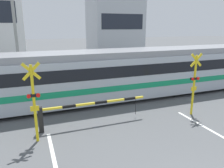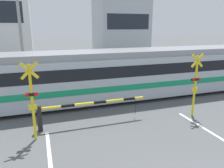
{
  "view_description": "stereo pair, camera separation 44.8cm",
  "coord_description": "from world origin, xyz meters",
  "px_view_note": "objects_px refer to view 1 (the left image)",
  "views": [
    {
      "loc": [
        -3.87,
        -2.51,
        4.45
      ],
      "look_at": [
        0.0,
        7.51,
        1.6
      ],
      "focal_mm": 35.0,
      "sensor_mm": 36.0,
      "label": 1
    },
    {
      "loc": [
        -3.45,
        -2.67,
        4.45
      ],
      "look_at": [
        0.0,
        7.51,
        1.6
      ],
      "focal_mm": 35.0,
      "sensor_mm": 36.0,
      "label": 2
    }
  ],
  "objects_px": {
    "crossing_barrier_near": "(74,110)",
    "crossing_barrier_far": "(112,74)",
    "crossing_signal_left": "(34,99)",
    "crossing_signal_right": "(194,82)",
    "pedestrian": "(80,69)",
    "commuter_train": "(127,72)"
  },
  "relations": [
    {
      "from": "crossing_barrier_near",
      "to": "crossing_barrier_far",
      "type": "xyz_separation_m",
      "value": [
        4.33,
        6.39,
        0.0
      ]
    },
    {
      "from": "crossing_signal_left",
      "to": "crossing_signal_right",
      "type": "xyz_separation_m",
      "value": [
        7.63,
        0.0,
        0.0
      ]
    },
    {
      "from": "crossing_barrier_far",
      "to": "crossing_signal_right",
      "type": "height_order",
      "value": "crossing_signal_right"
    },
    {
      "from": "crossing_barrier_far",
      "to": "pedestrian",
      "type": "xyz_separation_m",
      "value": [
        -2.15,
        1.97,
        0.19
      ]
    },
    {
      "from": "crossing_signal_left",
      "to": "crossing_barrier_far",
      "type": "bearing_deg",
      "value": 49.95
    },
    {
      "from": "commuter_train",
      "to": "pedestrian",
      "type": "bearing_deg",
      "value": 109.14
    },
    {
      "from": "pedestrian",
      "to": "crossing_barrier_near",
      "type": "bearing_deg",
      "value": -104.64
    },
    {
      "from": "commuter_train",
      "to": "crossing_barrier_near",
      "type": "relative_size",
      "value": 4.15
    },
    {
      "from": "crossing_barrier_far",
      "to": "pedestrian",
      "type": "relative_size",
      "value": 2.87
    },
    {
      "from": "crossing_barrier_near",
      "to": "crossing_signal_right",
      "type": "bearing_deg",
      "value": -6.92
    },
    {
      "from": "crossing_barrier_near",
      "to": "crossing_signal_right",
      "type": "xyz_separation_m",
      "value": [
        5.98,
        -0.73,
        0.93
      ]
    },
    {
      "from": "crossing_barrier_near",
      "to": "crossing_signal_right",
      "type": "relative_size",
      "value": 1.58
    },
    {
      "from": "crossing_signal_left",
      "to": "crossing_signal_right",
      "type": "height_order",
      "value": "same"
    },
    {
      "from": "commuter_train",
      "to": "crossing_signal_right",
      "type": "bearing_deg",
      "value": -62.74
    },
    {
      "from": "crossing_barrier_near",
      "to": "crossing_signal_right",
      "type": "distance_m",
      "value": 6.1
    },
    {
      "from": "commuter_train",
      "to": "pedestrian",
      "type": "distance_m",
      "value": 5.62
    },
    {
      "from": "commuter_train",
      "to": "crossing_signal_left",
      "type": "xyz_separation_m",
      "value": [
        -5.66,
        -3.81,
        0.12
      ]
    },
    {
      "from": "crossing_barrier_near",
      "to": "crossing_barrier_far",
      "type": "relative_size",
      "value": 1.0
    },
    {
      "from": "crossing_barrier_near",
      "to": "pedestrian",
      "type": "distance_m",
      "value": 8.65
    },
    {
      "from": "crossing_barrier_far",
      "to": "crossing_signal_right",
      "type": "distance_m",
      "value": 7.36
    },
    {
      "from": "crossing_barrier_near",
      "to": "pedestrian",
      "type": "relative_size",
      "value": 2.87
    },
    {
      "from": "commuter_train",
      "to": "crossing_barrier_near",
      "type": "bearing_deg",
      "value": -142.5
    }
  ]
}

